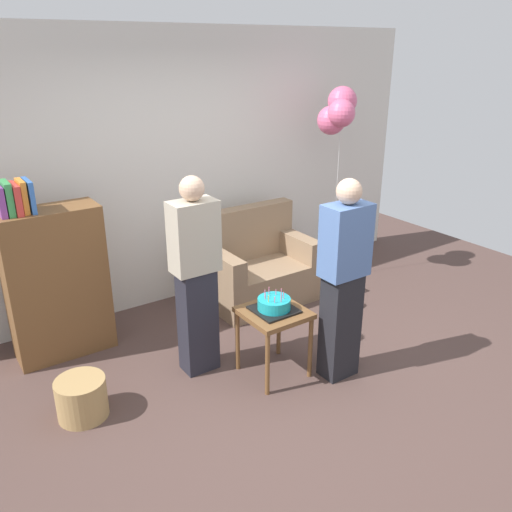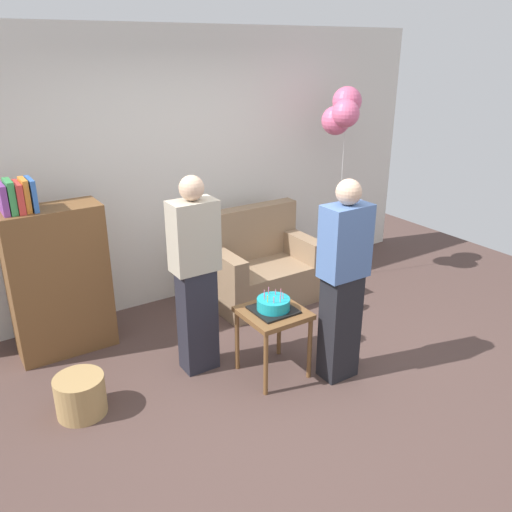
% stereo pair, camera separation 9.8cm
% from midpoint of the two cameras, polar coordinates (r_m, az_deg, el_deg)
% --- Properties ---
extents(ground_plane, '(8.00, 8.00, 0.00)m').
position_cam_midpoint_polar(ground_plane, '(4.33, 4.97, -13.74)').
color(ground_plane, '#4C3833').
extents(wall_back, '(6.00, 0.10, 2.70)m').
position_cam_midpoint_polar(wall_back, '(5.41, -8.10, 9.19)').
color(wall_back, silver).
rests_on(wall_back, ground_plane).
extents(couch, '(1.10, 0.70, 0.96)m').
position_cam_midpoint_polar(couch, '(5.51, 0.97, -1.39)').
color(couch, '#8C7054').
rests_on(couch, ground_plane).
extents(bookshelf, '(0.80, 0.36, 1.56)m').
position_cam_midpoint_polar(bookshelf, '(4.75, -20.03, -2.32)').
color(bookshelf, brown).
rests_on(bookshelf, ground_plane).
extents(side_table, '(0.48, 0.48, 0.57)m').
position_cam_midpoint_polar(side_table, '(4.21, 2.54, -6.95)').
color(side_table, brown).
rests_on(side_table, ground_plane).
extents(birthday_cake, '(0.32, 0.32, 0.17)m').
position_cam_midpoint_polar(birthday_cake, '(4.15, 2.57, -5.31)').
color(birthday_cake, black).
rests_on(birthday_cake, side_table).
extents(person_blowing_candles, '(0.36, 0.22, 1.63)m').
position_cam_midpoint_polar(person_blowing_candles, '(4.15, -5.87, -2.12)').
color(person_blowing_candles, '#23232D').
rests_on(person_blowing_candles, ground_plane).
extents(person_holding_cake, '(0.36, 0.22, 1.63)m').
position_cam_midpoint_polar(person_holding_cake, '(4.09, 10.02, -2.74)').
color(person_holding_cake, black).
rests_on(person_holding_cake, ground_plane).
extents(wicker_basket, '(0.36, 0.36, 0.30)m').
position_cam_midpoint_polar(wicker_basket, '(4.14, -17.74, -14.13)').
color(wicker_basket, '#A88451').
rests_on(wicker_basket, ground_plane).
extents(handbag, '(0.28, 0.14, 0.20)m').
position_cam_midpoint_polar(handbag, '(5.45, 10.45, -4.84)').
color(handbag, '#473328').
rests_on(handbag, ground_plane).
extents(balloon_bunch, '(0.45, 0.44, 2.12)m').
position_cam_midpoint_polar(balloon_bunch, '(5.70, 9.84, 15.11)').
color(balloon_bunch, silver).
rests_on(balloon_bunch, ground_plane).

